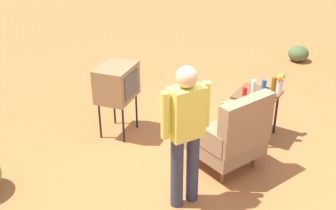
{
  "coord_description": "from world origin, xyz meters",
  "views": [
    {
      "loc": [
        3.98,
        1.95,
        3.18
      ],
      "look_at": [
        -0.25,
        -0.62,
        0.65
      ],
      "focal_mm": 45.83,
      "sensor_mm": 36.0,
      "label": 1
    }
  ],
  "objects_px": {
    "bottle_tall_amber": "(273,87)",
    "soda_can_red": "(245,91)",
    "side_table": "(257,100)",
    "tv_on_stand": "(117,83)",
    "soda_can_blue": "(264,84)",
    "flower_vase": "(280,83)",
    "armchair": "(231,134)",
    "person_standing": "(186,130)",
    "bottle_short_clear": "(254,87)"
  },
  "relations": [
    {
      "from": "tv_on_stand",
      "to": "flower_vase",
      "type": "xyz_separation_m",
      "value": [
        -1.11,
        1.93,
        0.03
      ]
    },
    {
      "from": "person_standing",
      "to": "soda_can_red",
      "type": "bearing_deg",
      "value": 179.67
    },
    {
      "from": "armchair",
      "to": "soda_can_red",
      "type": "relative_size",
      "value": 8.69
    },
    {
      "from": "flower_vase",
      "to": "armchair",
      "type": "bearing_deg",
      "value": -10.79
    },
    {
      "from": "bottle_short_clear",
      "to": "bottle_tall_amber",
      "type": "height_order",
      "value": "bottle_tall_amber"
    },
    {
      "from": "armchair",
      "to": "flower_vase",
      "type": "height_order",
      "value": "armchair"
    },
    {
      "from": "bottle_tall_amber",
      "to": "flower_vase",
      "type": "xyz_separation_m",
      "value": [
        -0.21,
        0.02,
        -0.0
      ]
    },
    {
      "from": "bottle_tall_amber",
      "to": "tv_on_stand",
      "type": "bearing_deg",
      "value": -64.65
    },
    {
      "from": "side_table",
      "to": "bottle_short_clear",
      "type": "bearing_deg",
      "value": -52.26
    },
    {
      "from": "person_standing",
      "to": "bottle_tall_amber",
      "type": "height_order",
      "value": "person_standing"
    },
    {
      "from": "side_table",
      "to": "tv_on_stand",
      "type": "relative_size",
      "value": 0.64
    },
    {
      "from": "soda_can_blue",
      "to": "soda_can_red",
      "type": "bearing_deg",
      "value": -20.63
    },
    {
      "from": "bottle_tall_amber",
      "to": "person_standing",
      "type": "bearing_deg",
      "value": -11.41
    },
    {
      "from": "flower_vase",
      "to": "bottle_tall_amber",
      "type": "bearing_deg",
      "value": -6.84
    },
    {
      "from": "armchair",
      "to": "soda_can_blue",
      "type": "xyz_separation_m",
      "value": [
        -1.14,
        -0.02,
        0.23
      ]
    },
    {
      "from": "person_standing",
      "to": "side_table",
      "type": "bearing_deg",
      "value": 175.45
    },
    {
      "from": "side_table",
      "to": "person_standing",
      "type": "distance_m",
      "value": 1.81
    },
    {
      "from": "side_table",
      "to": "bottle_short_clear",
      "type": "relative_size",
      "value": 3.32
    },
    {
      "from": "soda_can_red",
      "to": "bottle_tall_amber",
      "type": "bearing_deg",
      "value": 110.76
    },
    {
      "from": "soda_can_red",
      "to": "flower_vase",
      "type": "bearing_deg",
      "value": 132.42
    },
    {
      "from": "side_table",
      "to": "tv_on_stand",
      "type": "xyz_separation_m",
      "value": [
        0.92,
        -1.69,
        0.22
      ]
    },
    {
      "from": "soda_can_blue",
      "to": "bottle_tall_amber",
      "type": "distance_m",
      "value": 0.33
    },
    {
      "from": "person_standing",
      "to": "bottle_tall_amber",
      "type": "distance_m",
      "value": 1.79
    },
    {
      "from": "armchair",
      "to": "flower_vase",
      "type": "xyz_separation_m",
      "value": [
        -1.11,
        0.21,
        0.31
      ]
    },
    {
      "from": "soda_can_blue",
      "to": "soda_can_red",
      "type": "distance_m",
      "value": 0.39
    },
    {
      "from": "side_table",
      "to": "bottle_tall_amber",
      "type": "bearing_deg",
      "value": 85.14
    },
    {
      "from": "bottle_short_clear",
      "to": "tv_on_stand",
      "type": "bearing_deg",
      "value": -61.77
    },
    {
      "from": "tv_on_stand",
      "to": "person_standing",
      "type": "height_order",
      "value": "person_standing"
    },
    {
      "from": "bottle_short_clear",
      "to": "soda_can_red",
      "type": "height_order",
      "value": "bottle_short_clear"
    },
    {
      "from": "bottle_tall_amber",
      "to": "flower_vase",
      "type": "height_order",
      "value": "bottle_tall_amber"
    },
    {
      "from": "tv_on_stand",
      "to": "soda_can_blue",
      "type": "xyz_separation_m",
      "value": [
        -1.14,
        1.7,
        -0.06
      ]
    },
    {
      "from": "armchair",
      "to": "tv_on_stand",
      "type": "height_order",
      "value": "armchair"
    },
    {
      "from": "armchair",
      "to": "side_table",
      "type": "height_order",
      "value": "armchair"
    },
    {
      "from": "armchair",
      "to": "soda_can_red",
      "type": "xyz_separation_m",
      "value": [
        -0.77,
        -0.16,
        0.23
      ]
    },
    {
      "from": "person_standing",
      "to": "soda_can_blue",
      "type": "bearing_deg",
      "value": 175.75
    },
    {
      "from": "armchair",
      "to": "bottle_tall_amber",
      "type": "relative_size",
      "value": 3.53
    },
    {
      "from": "tv_on_stand",
      "to": "bottle_tall_amber",
      "type": "xyz_separation_m",
      "value": [
        -0.9,
        1.9,
        0.03
      ]
    },
    {
      "from": "person_standing",
      "to": "bottle_tall_amber",
      "type": "bearing_deg",
      "value": 168.59
    },
    {
      "from": "tv_on_stand",
      "to": "bottle_tall_amber",
      "type": "distance_m",
      "value": 2.1
    },
    {
      "from": "bottle_short_clear",
      "to": "bottle_tall_amber",
      "type": "relative_size",
      "value": 0.67
    },
    {
      "from": "side_table",
      "to": "soda_can_red",
      "type": "bearing_deg",
      "value": -41.5
    },
    {
      "from": "soda_can_blue",
      "to": "bottle_tall_amber",
      "type": "height_order",
      "value": "bottle_tall_amber"
    },
    {
      "from": "bottle_short_clear",
      "to": "soda_can_red",
      "type": "distance_m",
      "value": 0.14
    },
    {
      "from": "bottle_short_clear",
      "to": "flower_vase",
      "type": "height_order",
      "value": "flower_vase"
    },
    {
      "from": "armchair",
      "to": "flower_vase",
      "type": "relative_size",
      "value": 4.0
    },
    {
      "from": "person_standing",
      "to": "soda_can_blue",
      "type": "height_order",
      "value": "person_standing"
    },
    {
      "from": "tv_on_stand",
      "to": "side_table",
      "type": "bearing_deg",
      "value": 118.55
    },
    {
      "from": "side_table",
      "to": "armchair",
      "type": "bearing_deg",
      "value": 1.62
    },
    {
      "from": "soda_can_blue",
      "to": "flower_vase",
      "type": "bearing_deg",
      "value": 82.43
    },
    {
      "from": "bottle_tall_amber",
      "to": "soda_can_red",
      "type": "distance_m",
      "value": 0.38
    }
  ]
}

